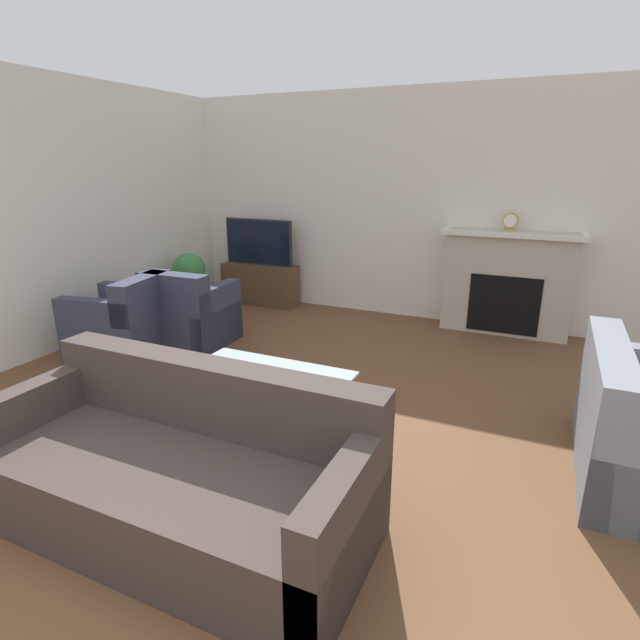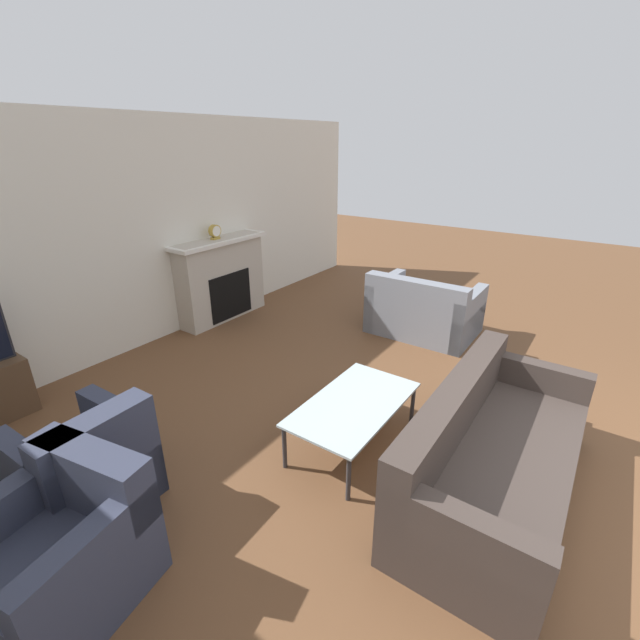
% 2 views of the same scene
% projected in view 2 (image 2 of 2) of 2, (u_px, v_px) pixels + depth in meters
% --- Properties ---
extents(ground_plane, '(20.00, 20.00, 0.00)m').
position_uv_depth(ground_plane, '(638.00, 544.00, 2.75)').
color(ground_plane, brown).
extents(wall_back, '(8.90, 0.06, 2.70)m').
position_uv_depth(wall_back, '(129.00, 238.00, 4.97)').
color(wall_back, silver).
rests_on(wall_back, ground_plane).
extents(fireplace, '(1.48, 0.39, 1.15)m').
position_uv_depth(fireplace, '(222.00, 277.00, 6.04)').
color(fireplace, '#BCB2A3').
rests_on(fireplace, ground_plane).
extents(couch_sectional, '(2.07, 0.91, 0.82)m').
position_uv_depth(couch_sectional, '(491.00, 458.00, 3.07)').
color(couch_sectional, '#3D332D').
rests_on(couch_sectional, ground_plane).
extents(couch_loveseat, '(0.97, 1.32, 0.82)m').
position_uv_depth(couch_loveseat, '(423.00, 312.00, 5.66)').
color(couch_loveseat, gray).
rests_on(couch_loveseat, ground_plane).
extents(armchair_by_window, '(0.93, 0.92, 0.82)m').
position_uv_depth(armchair_by_window, '(64.00, 553.00, 2.35)').
color(armchair_by_window, '#33384C').
rests_on(armchair_by_window, ground_plane).
extents(armchair_accent, '(0.77, 0.79, 0.82)m').
position_uv_depth(armchair_accent, '(87.00, 469.00, 2.95)').
color(armchair_accent, '#33384C').
rests_on(armchair_accent, ground_plane).
extents(coffee_table, '(1.19, 0.66, 0.41)m').
position_uv_depth(coffee_table, '(354.00, 406.00, 3.52)').
color(coffee_table, '#333338').
rests_on(coffee_table, ground_plane).
extents(mantel_clock, '(0.17, 0.07, 0.20)m').
position_uv_depth(mantel_clock, '(215.00, 232.00, 5.76)').
color(mantel_clock, '#B79338').
rests_on(mantel_clock, fireplace).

